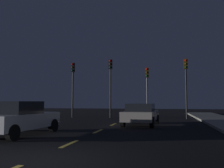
# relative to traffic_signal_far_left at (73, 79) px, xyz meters

# --- Properties ---
(ground_plane) EXTENTS (80.00, 80.00, 0.00)m
(ground_plane) POSITION_rel_traffic_signal_far_left_xyz_m (5.33, -9.47, -3.67)
(ground_plane) COLOR black
(lane_stripe_second) EXTENTS (0.16, 1.60, 0.01)m
(lane_stripe_second) POSITION_rel_traffic_signal_far_left_xyz_m (5.33, -13.87, -3.66)
(lane_stripe_second) COLOR #EACC4C
(lane_stripe_second) RESTS_ON ground_plane
(lane_stripe_third) EXTENTS (0.16, 1.60, 0.01)m
(lane_stripe_third) POSITION_rel_traffic_signal_far_left_xyz_m (5.33, -10.07, -3.66)
(lane_stripe_third) COLOR #EACC4C
(lane_stripe_third) RESTS_ON ground_plane
(lane_stripe_fourth) EXTENTS (0.16, 1.60, 0.01)m
(lane_stripe_fourth) POSITION_rel_traffic_signal_far_left_xyz_m (5.33, -6.27, -3.66)
(lane_stripe_fourth) COLOR #EACC4C
(lane_stripe_fourth) RESTS_ON ground_plane
(traffic_signal_far_left) EXTENTS (0.32, 0.38, 5.26)m
(traffic_signal_far_left) POSITION_rel_traffic_signal_far_left_xyz_m (0.00, 0.00, 0.00)
(traffic_signal_far_left) COLOR black
(traffic_signal_far_left) RESTS_ON ground_plane
(traffic_signal_center_left) EXTENTS (0.32, 0.38, 5.46)m
(traffic_signal_center_left) POSITION_rel_traffic_signal_far_left_xyz_m (3.73, 0.00, 0.12)
(traffic_signal_center_left) COLOR black
(traffic_signal_center_left) RESTS_ON ground_plane
(traffic_signal_center_right) EXTENTS (0.32, 0.38, 4.58)m
(traffic_signal_center_right) POSITION_rel_traffic_signal_far_left_xyz_m (7.12, -0.00, -0.44)
(traffic_signal_center_right) COLOR #4C4C51
(traffic_signal_center_right) RESTS_ON ground_plane
(traffic_signal_far_right) EXTENTS (0.32, 0.38, 5.26)m
(traffic_signal_far_right) POSITION_rel_traffic_signal_far_left_xyz_m (10.52, 0.00, 0.00)
(traffic_signal_far_right) COLOR black
(traffic_signal_far_right) RESTS_ON ground_plane
(car_stopped_ahead) EXTENTS (2.17, 4.04, 1.38)m
(car_stopped_ahead) POSITION_rel_traffic_signal_far_left_xyz_m (7.17, -6.51, -2.95)
(car_stopped_ahead) COLOR gray
(car_stopped_ahead) RESTS_ON ground_plane
(car_adjacent_lane) EXTENTS (2.15, 4.20, 1.51)m
(car_adjacent_lane) POSITION_rel_traffic_signal_far_left_xyz_m (2.31, -12.33, -2.90)
(car_adjacent_lane) COLOR silver
(car_adjacent_lane) RESTS_ON ground_plane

